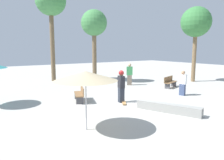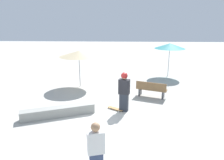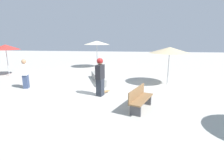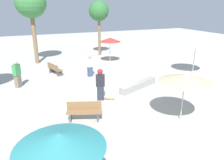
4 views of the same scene
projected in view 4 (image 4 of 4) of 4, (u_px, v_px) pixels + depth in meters
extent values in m
plane|color=#B2AFA8|center=(108.00, 92.00, 13.32)|extent=(60.00, 60.00, 0.00)
cube|color=#282D38|center=(100.00, 93.00, 12.16)|extent=(0.36, 0.43, 0.81)
cube|color=#232328|center=(100.00, 80.00, 11.91)|extent=(0.38, 0.53, 0.67)
sphere|color=tan|center=(100.00, 72.00, 11.76)|extent=(0.27, 0.27, 0.27)
sphere|color=maroon|center=(100.00, 72.00, 11.75)|extent=(0.30, 0.30, 0.30)
cube|color=#B7844C|center=(107.00, 98.00, 12.33)|extent=(0.61, 0.78, 0.02)
cylinder|color=silver|center=(112.00, 98.00, 12.38)|extent=(0.05, 0.06, 0.05)
cylinder|color=silver|center=(111.00, 100.00, 12.22)|extent=(0.05, 0.06, 0.05)
cylinder|color=silver|center=(103.00, 98.00, 12.47)|extent=(0.05, 0.06, 0.05)
cylinder|color=silver|center=(103.00, 99.00, 12.31)|extent=(0.05, 0.06, 0.05)
cube|color=gray|center=(138.00, 85.00, 13.86)|extent=(1.56, 3.03, 0.42)
cube|color=#47474C|center=(52.00, 70.00, 17.18)|extent=(0.21, 0.40, 0.40)
cube|color=#47474C|center=(60.00, 73.00, 16.31)|extent=(0.21, 0.40, 0.40)
cube|color=olive|center=(55.00, 69.00, 16.67)|extent=(1.66, 0.95, 0.05)
cube|color=olive|center=(53.00, 66.00, 16.47)|extent=(1.52, 0.57, 0.40)
cube|color=#47474C|center=(98.00, 116.00, 10.05)|extent=(0.40, 0.22, 0.40)
cube|color=#47474C|center=(71.00, 117.00, 10.00)|extent=(0.40, 0.22, 0.40)
cube|color=olive|center=(84.00, 112.00, 9.95)|extent=(0.98, 1.65, 0.05)
cube|color=olive|center=(84.00, 106.00, 10.07)|extent=(0.61, 1.51, 0.40)
cylinder|color=#B7B7BC|center=(183.00, 99.00, 9.83)|extent=(0.05, 0.05, 2.08)
cone|color=#C6B289|center=(185.00, 78.00, 9.51)|extent=(2.34, 2.34, 0.34)
cone|color=teal|center=(60.00, 140.00, 4.91)|extent=(2.13, 2.13, 0.36)
cylinder|color=#B7B7BC|center=(194.00, 58.00, 16.73)|extent=(0.05, 0.05, 2.38)
cone|color=beige|center=(196.00, 43.00, 16.36)|extent=(2.40, 2.40, 0.34)
cylinder|color=#B7B7BC|center=(110.00, 51.00, 19.97)|extent=(0.05, 0.05, 2.14)
cone|color=red|center=(110.00, 40.00, 19.64)|extent=(1.94, 1.94, 0.36)
cylinder|color=brown|center=(34.00, 36.00, 19.23)|extent=(0.35, 0.35, 4.88)
sphere|color=#387A3D|center=(31.00, 2.00, 18.31)|extent=(2.63, 2.63, 2.63)
cylinder|color=brown|center=(99.00, 35.00, 22.54)|extent=(0.27, 0.27, 4.19)
sphere|color=#2D6B33|center=(99.00, 11.00, 21.76)|extent=(2.00, 2.00, 2.00)
cube|color=#38476B|center=(90.00, 71.00, 16.21)|extent=(0.32, 0.39, 0.74)
cube|color=white|center=(90.00, 63.00, 15.99)|extent=(0.35, 0.48, 0.61)
sphere|color=tan|center=(90.00, 57.00, 15.85)|extent=(0.24, 0.24, 0.24)
cube|color=#726656|center=(18.00, 81.00, 14.03)|extent=(0.46, 0.45, 0.83)
cube|color=#388C4C|center=(16.00, 70.00, 13.79)|extent=(0.55, 0.51, 0.68)
sphere|color=tan|center=(15.00, 62.00, 13.63)|extent=(0.27, 0.27, 0.27)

